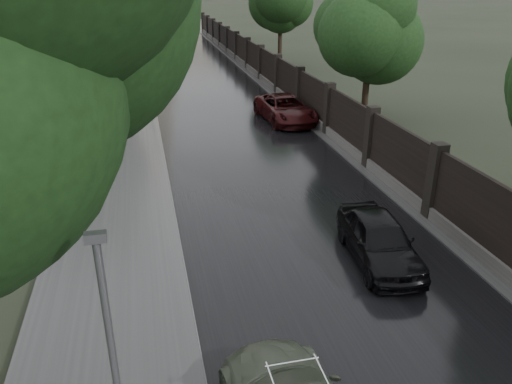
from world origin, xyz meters
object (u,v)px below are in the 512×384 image
object	(u,v)px
tree_right_c	(281,9)
car_right_near	(379,239)
traffic_light	(148,78)
car_right_far	(285,109)
tree_left_far	(80,18)
tree_right_b	(371,31)

from	to	relation	value
tree_right_c	car_right_near	distance (m)	32.98
traffic_light	car_right_near	size ratio (longest dim) A/B	0.97
traffic_light	car_right_far	world-z (taller)	traffic_light
car_right_near	tree_left_far	bearing A→B (deg)	118.60
tree_left_far	car_right_near	bearing A→B (deg)	-66.59
traffic_light	car_right_far	distance (m)	7.87
car_right_near	car_right_far	distance (m)	15.17
tree_right_b	car_right_far	bearing A→B (deg)	168.07
tree_left_far	tree_right_c	size ratio (longest dim) A/B	1.05
tree_left_far	car_right_far	world-z (taller)	tree_left_far
traffic_light	tree_right_b	bearing A→B (deg)	-14.24
tree_right_b	traffic_light	distance (m)	12.44
tree_right_c	car_right_near	xyz separation A→B (m)	(-5.90, -32.17, -4.25)
car_right_near	tree_right_b	bearing A→B (deg)	72.58
tree_right_c	car_right_far	distance (m)	18.13
traffic_light	car_right_near	xyz separation A→B (m)	(5.90, -17.16, -1.70)
tree_right_b	tree_right_c	bearing A→B (deg)	90.00
tree_left_far	car_right_near	distance (m)	24.58
tree_right_b	tree_right_c	size ratio (longest dim) A/B	1.00
traffic_light	car_right_far	bearing A→B (deg)	-15.59
tree_left_far	traffic_light	distance (m)	6.84
tree_left_far	tree_right_b	bearing A→B (deg)	-27.30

